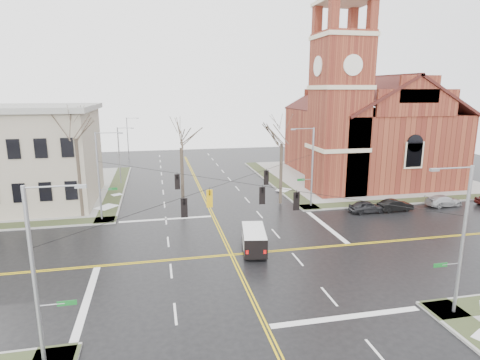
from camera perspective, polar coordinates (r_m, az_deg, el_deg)
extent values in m
plane|color=black|center=(33.50, -1.21, -10.58)|extent=(120.00, 120.00, 0.00)
cube|color=gray|center=(64.54, 16.72, 0.44)|extent=(30.00, 30.00, 0.15)
cube|color=#363E22|center=(59.22, 4.91, -0.06)|extent=(2.00, 30.00, 0.02)
cube|color=#363E22|center=(53.20, 23.79, -2.61)|extent=(30.00, 2.00, 0.02)
cube|color=gray|center=(59.97, -30.41, -1.73)|extent=(30.00, 30.00, 0.15)
cube|color=#363E22|center=(57.02, -17.18, -1.10)|extent=(2.00, 30.00, 0.02)
cube|color=gold|center=(33.48, -1.42, -10.59)|extent=(0.12, 100.00, 0.01)
cube|color=gold|center=(33.52, -1.01, -10.55)|extent=(0.12, 100.00, 0.01)
cube|color=gold|center=(33.39, -1.17, -10.65)|extent=(100.00, 0.12, 0.01)
cube|color=gold|center=(33.60, -1.25, -10.49)|extent=(100.00, 0.12, 0.01)
cube|color=silver|center=(26.07, 14.92, -18.31)|extent=(9.50, 0.50, 0.01)
cube|color=silver|center=(42.83, -10.50, -5.49)|extent=(9.50, 0.50, 0.01)
cube|color=silver|center=(28.90, -20.88, -15.47)|extent=(0.50, 9.50, 0.01)
cube|color=silver|center=(40.98, 12.10, -6.41)|extent=(0.50, 9.50, 0.01)
cube|color=maroon|center=(52.49, 13.84, 8.84)|extent=(6.00, 6.00, 20.00)
cube|color=beige|center=(52.76, 14.42, 19.18)|extent=(6.30, 6.30, 0.50)
cylinder|color=silver|center=(49.73, 15.78, 15.46)|extent=(2.40, 0.15, 2.40)
cylinder|color=silver|center=(51.21, 11.01, 15.61)|extent=(0.15, 2.40, 2.40)
cube|color=maroon|center=(65.07, 17.36, 4.90)|extent=(18.00, 24.00, 10.00)
cube|color=maroon|center=(56.13, 11.91, 1.13)|extent=(2.00, 5.00, 4.40)
cube|color=gray|center=(53.37, -29.65, 2.72)|extent=(18.00, 14.00, 11.00)
cylinder|color=gray|center=(45.94, 10.24, 1.75)|extent=(0.20, 0.20, 9.00)
cylinder|color=gray|center=(46.00, 9.48, 0.08)|extent=(1.20, 0.06, 0.06)
cube|color=#106020|center=(45.75, 8.67, 0.04)|extent=(0.90, 0.04, 0.25)
cylinder|color=gray|center=(44.88, 9.04, 7.22)|extent=(2.40, 0.08, 0.08)
cube|color=gray|center=(44.47, 7.58, 7.15)|extent=(0.50, 0.22, 0.15)
cylinder|color=gray|center=(42.99, -19.47, 0.46)|extent=(0.20, 0.20, 9.00)
cylinder|color=gray|center=(43.21, -18.55, -1.25)|extent=(1.20, 0.06, 0.06)
cube|color=#106020|center=(43.13, -17.63, -1.21)|extent=(0.90, 0.04, 0.25)
cylinder|color=gray|center=(42.18, -18.30, 6.39)|extent=(2.40, 0.08, 0.08)
cube|color=gray|center=(42.07, -16.66, 6.41)|extent=(0.50, 0.22, 0.15)
cylinder|color=gray|center=(26.85, 29.10, -7.66)|extent=(0.20, 0.20, 9.00)
cylinder|color=gray|center=(26.94, 27.80, -10.53)|extent=(1.20, 0.06, 0.06)
cube|color=#106020|center=(26.51, 26.62, -10.77)|extent=(0.90, 0.04, 0.25)
cylinder|color=gray|center=(24.98, 28.11, 1.51)|extent=(2.40, 0.08, 0.08)
cube|color=gray|center=(24.24, 25.92, 1.31)|extent=(0.50, 0.22, 0.15)
cylinder|color=gray|center=(21.41, -27.21, -12.50)|extent=(0.20, 0.20, 9.00)
cylinder|color=gray|center=(21.84, -25.26, -15.74)|extent=(1.20, 0.06, 0.06)
cube|color=#106020|center=(21.69, -23.40, -15.77)|extent=(0.90, 0.04, 0.25)
cylinder|color=gray|center=(19.73, -25.15, -0.84)|extent=(2.40, 0.08, 0.08)
cube|color=gray|center=(19.50, -21.71, -0.84)|extent=(0.50, 0.22, 0.15)
cylinder|color=black|center=(31.56, -1.26, -0.19)|extent=(23.02, 23.02, 0.03)
cylinder|color=black|center=(31.56, -1.26, -0.19)|extent=(23.02, 23.02, 0.03)
imported|color=black|center=(27.42, -7.94, -3.95)|extent=(0.21, 0.26, 1.30)
imported|color=black|center=(36.42, 3.76, 0.34)|extent=(0.21, 0.26, 1.30)
imported|color=gold|center=(29.52, -4.35, -2.64)|extent=(0.21, 0.26, 1.30)
imported|color=black|center=(35.14, -8.90, -0.25)|extent=(0.21, 0.26, 1.30)
imported|color=black|center=(29.03, 8.02, -3.00)|extent=(0.21, 0.26, 1.30)
imported|color=black|center=(30.28, 3.17, -2.23)|extent=(0.21, 0.26, 1.30)
cylinder|color=gray|center=(59.16, -16.80, 3.31)|extent=(0.16, 0.16, 8.00)
cylinder|color=gray|center=(58.60, -16.07, 7.13)|extent=(2.00, 0.07, 0.07)
cube|color=gray|center=(58.54, -15.08, 7.13)|extent=(0.45, 0.20, 0.13)
cylinder|color=gray|center=(78.92, -15.68, 5.64)|extent=(0.16, 0.16, 8.00)
cylinder|color=gray|center=(78.50, -15.12, 8.50)|extent=(2.00, 0.07, 0.07)
cube|color=gray|center=(78.46, -14.38, 8.50)|extent=(0.45, 0.20, 0.13)
cube|color=silver|center=(33.90, 1.99, -8.35)|extent=(2.61, 4.96, 1.51)
cube|color=silver|center=(35.80, 1.77, -7.55)|extent=(1.93, 1.10, 1.07)
cube|color=black|center=(35.93, 1.74, -6.64)|extent=(1.64, 0.39, 0.71)
cube|color=black|center=(33.89, 1.98, -7.47)|extent=(2.37, 3.47, 0.49)
cube|color=#B70C0A|center=(31.70, 1.03, -10.23)|extent=(0.22, 0.10, 0.30)
cube|color=#B70C0A|center=(31.80, 3.56, -10.18)|extent=(0.22, 0.10, 0.30)
cube|color=black|center=(34.18, 1.98, -9.55)|extent=(2.66, 5.01, 0.09)
cylinder|color=black|center=(35.57, 0.48, -8.59)|extent=(0.34, 0.67, 0.64)
cylinder|color=black|center=(35.68, 3.13, -8.54)|extent=(0.34, 0.67, 0.64)
cylinder|color=black|center=(32.70, 0.72, -10.57)|extent=(0.34, 0.67, 0.64)
cylinder|color=black|center=(32.81, 3.63, -10.51)|extent=(0.34, 0.67, 0.64)
imported|color=black|center=(46.28, 17.60, -3.64)|extent=(3.94, 1.59, 1.34)
imported|color=black|center=(47.94, 21.22, -3.38)|extent=(4.05, 1.63, 1.31)
imported|color=#B4B4B6|center=(52.25, 26.99, -2.65)|extent=(4.46, 1.99, 1.27)
cylinder|color=#322820|center=(44.92, -21.86, 0.28)|extent=(0.36, 0.36, 8.23)
cylinder|color=#322820|center=(44.65, -8.21, 0.14)|extent=(0.36, 0.36, 6.92)
cylinder|color=#322820|center=(46.74, 5.84, 0.86)|extent=(0.36, 0.36, 7.05)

